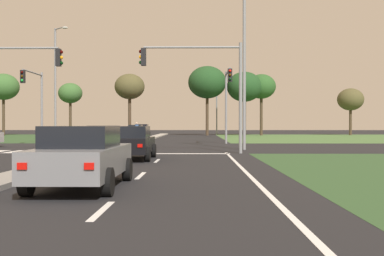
# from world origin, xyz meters

# --- Properties ---
(ground_plane) EXTENTS (200.00, 200.00, 0.00)m
(ground_plane) POSITION_xyz_m (0.00, 30.00, 0.00)
(ground_plane) COLOR black
(grass_verge_far_right) EXTENTS (35.00, 35.00, 0.01)m
(grass_verge_far_right) POSITION_xyz_m (25.50, 54.50, 0.00)
(grass_verge_far_right) COLOR #476B38
(grass_verge_far_right) RESTS_ON ground
(median_island_near) EXTENTS (1.20, 22.00, 0.14)m
(median_island_near) POSITION_xyz_m (0.00, 11.00, 0.07)
(median_island_near) COLOR gray
(median_island_near) RESTS_ON ground
(median_island_far) EXTENTS (1.20, 36.00, 0.14)m
(median_island_far) POSITION_xyz_m (0.00, 55.00, 0.07)
(median_island_far) COLOR #ADA89E
(median_island_far) RESTS_ON ground
(lane_dash_near) EXTENTS (0.14, 2.00, 0.01)m
(lane_dash_near) POSITION_xyz_m (3.50, 5.98, 0.01)
(lane_dash_near) COLOR silver
(lane_dash_near) RESTS_ON ground
(lane_dash_second) EXTENTS (0.14, 2.00, 0.01)m
(lane_dash_second) POSITION_xyz_m (3.50, 11.98, 0.01)
(lane_dash_second) COLOR silver
(lane_dash_second) RESTS_ON ground
(lane_dash_third) EXTENTS (0.14, 2.00, 0.01)m
(lane_dash_third) POSITION_xyz_m (3.50, 17.98, 0.01)
(lane_dash_third) COLOR silver
(lane_dash_third) RESTS_ON ground
(edge_line_right) EXTENTS (0.14, 24.00, 0.01)m
(edge_line_right) POSITION_xyz_m (6.85, 12.00, 0.01)
(edge_line_right) COLOR silver
(edge_line_right) RESTS_ON ground
(stop_bar_near) EXTENTS (6.40, 0.50, 0.01)m
(stop_bar_near) POSITION_xyz_m (3.80, 23.00, 0.01)
(stop_bar_near) COLOR silver
(stop_bar_near) RESTS_ON ground
(crosswalk_bar_second) EXTENTS (0.70, 2.80, 0.01)m
(crosswalk_bar_second) POSITION_xyz_m (-5.25, 24.80, 0.01)
(crosswalk_bar_second) COLOR silver
(crosswalk_bar_second) RESTS_ON ground
(crosswalk_bar_third) EXTENTS (0.70, 2.80, 0.01)m
(crosswalk_bar_third) POSITION_xyz_m (-4.10, 24.80, 0.01)
(crosswalk_bar_third) COLOR silver
(crosswalk_bar_third) RESTS_ON ground
(crosswalk_bar_fourth) EXTENTS (0.70, 2.80, 0.01)m
(crosswalk_bar_fourth) POSITION_xyz_m (-2.95, 24.80, 0.01)
(crosswalk_bar_fourth) COLOR silver
(crosswalk_bar_fourth) RESTS_ON ground
(crosswalk_bar_fifth) EXTENTS (0.70, 2.80, 0.01)m
(crosswalk_bar_fifth) POSITION_xyz_m (-1.80, 24.80, 0.01)
(crosswalk_bar_fifth) COLOR silver
(crosswalk_bar_fifth) RESTS_ON ground
(crosswalk_bar_sixth) EXTENTS (0.70, 2.80, 0.01)m
(crosswalk_bar_sixth) POSITION_xyz_m (-0.65, 24.80, 0.01)
(crosswalk_bar_sixth) COLOR silver
(crosswalk_bar_sixth) RESTS_ON ground
(crosswalk_bar_seventh) EXTENTS (0.70, 2.80, 0.01)m
(crosswalk_bar_seventh) POSITION_xyz_m (0.50, 24.80, 0.01)
(crosswalk_bar_seventh) COLOR silver
(crosswalk_bar_seventh) RESTS_ON ground
(car_beige_near) EXTENTS (1.95, 4.55, 1.53)m
(car_beige_near) POSITION_xyz_m (-2.37, 55.93, 0.78)
(car_beige_near) COLOR #BCAD8E
(car_beige_near) RESTS_ON ground
(car_red_second) EXTENTS (1.96, 4.46, 1.61)m
(car_red_second) POSITION_xyz_m (-2.19, 61.16, 0.82)
(car_red_second) COLOR #A31919
(car_red_second) RESTS_ON ground
(car_grey_third) EXTENTS (2.00, 4.62, 1.54)m
(car_grey_third) POSITION_xyz_m (2.39, 9.14, 0.79)
(car_grey_third) COLOR slate
(car_grey_third) RESTS_ON ground
(car_navy_fifth) EXTENTS (4.23, 2.01, 1.47)m
(car_navy_fifth) POSITION_xyz_m (-0.67, 28.66, 0.75)
(car_navy_fifth) COLOR #161E47
(car_navy_fifth) RESTS_ON ground
(car_black_sixth) EXTENTS (2.09, 4.34, 1.50)m
(car_black_sixth) POSITION_xyz_m (2.21, 18.76, 0.77)
(car_black_sixth) COLOR black
(car_black_sixth) RESTS_ON ground
(car_maroon_seventh) EXTENTS (4.63, 1.97, 1.50)m
(car_maroon_seventh) POSITION_xyz_m (-1.34, 31.37, 0.77)
(car_maroon_seventh) COLOR maroon
(car_maroon_seventh) RESTS_ON ground
(traffic_signal_far_right) EXTENTS (0.32, 4.98, 5.92)m
(traffic_signal_far_right) POSITION_xyz_m (7.60, 34.84, 4.08)
(traffic_signal_far_right) COLOR gray
(traffic_signal_far_right) RESTS_ON ground
(traffic_signal_far_left) EXTENTS (0.32, 4.64, 5.87)m
(traffic_signal_far_left) POSITION_xyz_m (-7.60, 34.97, 4.03)
(traffic_signal_far_left) COLOR gray
(traffic_signal_far_left) RESTS_ON ground
(traffic_signal_near_right) EXTENTS (5.65, 0.32, 6.04)m
(traffic_signal_near_right) POSITION_xyz_m (5.60, 23.40, 4.20)
(traffic_signal_near_right) COLOR gray
(traffic_signal_near_right) RESTS_ON ground
(street_lamp_second) EXTENTS (1.61, 1.49, 10.39)m
(street_lamp_second) POSITION_xyz_m (8.27, 27.04, 5.72)
(street_lamp_second) COLOR gray
(street_lamp_second) RESTS_ON ground
(street_lamp_third) EXTENTS (1.69, 1.60, 10.62)m
(street_lamp_third) POSITION_xyz_m (-8.05, 42.14, 5.86)
(street_lamp_third) COLOR gray
(street_lamp_third) RESTS_ON ground
(street_lamp_fourth) EXTENTS (2.70, 0.79, 8.09)m
(street_lamp_fourth) POSITION_xyz_m (7.90, 69.97, 4.61)
(street_lamp_fourth) COLOR gray
(street_lamp_fourth) RESTS_ON ground
(pedestrian_at_median) EXTENTS (0.34, 0.34, 1.64)m
(pedestrian_at_median) POSITION_xyz_m (-0.23, 40.27, 1.13)
(pedestrian_at_median) COLOR #4C4C4C
(pedestrian_at_median) RESTS_ON median_island_far
(treeline_near) EXTENTS (4.41, 4.41, 8.82)m
(treeline_near) POSITION_xyz_m (-22.44, 65.22, 6.90)
(treeline_near) COLOR #423323
(treeline_near) RESTS_ON ground
(treeline_second) EXTENTS (3.37, 3.37, 7.46)m
(treeline_second) POSITION_xyz_m (-12.83, 65.05, 5.95)
(treeline_second) COLOR #423323
(treeline_second) RESTS_ON ground
(treeline_third) EXTENTS (4.11, 4.11, 8.53)m
(treeline_third) POSITION_xyz_m (-4.07, 62.88, 6.71)
(treeline_third) COLOR #423323
(treeline_third) RESTS_ON ground
(treeline_fourth) EXTENTS (5.41, 5.41, 9.86)m
(treeline_fourth) POSITION_xyz_m (6.63, 65.28, 7.53)
(treeline_fourth) COLOR #423323
(treeline_fourth) RESTS_ON ground
(treeline_fifth) EXTENTS (4.99, 4.99, 9.03)m
(treeline_fifth) POSITION_xyz_m (11.91, 65.13, 6.87)
(treeline_fifth) COLOR #423323
(treeline_fifth) RESTS_ON ground
(treeline_sixth) EXTENTS (4.14, 4.14, 8.79)m
(treeline_sixth) POSITION_xyz_m (14.41, 66.03, 6.96)
(treeline_sixth) COLOR #423323
(treeline_sixth) RESTS_ON ground
(treeline_seventh) EXTENTS (3.84, 3.84, 6.89)m
(treeline_seventh) POSITION_xyz_m (27.80, 68.01, 5.22)
(treeline_seventh) COLOR #423323
(treeline_seventh) RESTS_ON ground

